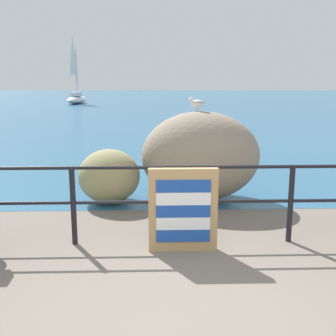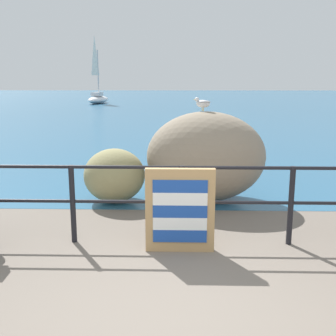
{
  "view_description": "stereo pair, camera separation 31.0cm",
  "coord_description": "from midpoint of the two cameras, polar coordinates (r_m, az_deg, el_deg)",
  "views": [
    {
      "loc": [
        -0.34,
        -3.27,
        2.05
      ],
      "look_at": [
        -0.18,
        2.14,
        0.91
      ],
      "focal_mm": 43.82,
      "sensor_mm": 36.0,
      "label": 1
    },
    {
      "loc": [
        -0.03,
        -3.27,
        2.05
      ],
      "look_at": [
        -0.18,
        2.14,
        0.91
      ],
      "focal_mm": 43.82,
      "sensor_mm": 36.0,
      "label": 2
    }
  ],
  "objects": [
    {
      "name": "folded_deckchair_stack",
      "position": [
        5.0,
        3.46,
        -5.92
      ],
      "size": [
        0.84,
        0.1,
        1.04
      ],
      "color": "tan",
      "rests_on": "ground_plane"
    },
    {
      "name": "breakwater_boulder_left",
      "position": [
        7.11,
        -6.23,
        -1.04
      ],
      "size": [
        1.05,
        1.01,
        0.93
      ],
      "color": "#948C5E",
      "rests_on": "ground"
    },
    {
      "name": "seagull",
      "position": [
        7.09,
        6.11,
        8.99
      ],
      "size": [
        0.32,
        0.25,
        0.23
      ],
      "rotation": [
        0.0,
        0.0,
        2.55
      ],
      "color": "gold",
      "rests_on": "breakwater_boulder_main"
    },
    {
      "name": "sailboat",
      "position": [
        39.56,
        -9.49,
        9.86
      ],
      "size": [
        1.85,
        4.53,
        6.16
      ],
      "rotation": [
        0.0,
        0.0,
        1.44
      ],
      "color": "white",
      "rests_on": "sea_surface"
    },
    {
      "name": "promenade_railing",
      "position": [
        5.21,
        3.54,
        -3.84
      ],
      "size": [
        8.41,
        0.07,
        1.02
      ],
      "color": "black",
      "rests_on": "ground_plane"
    },
    {
      "name": "breakwater_boulder_main",
      "position": [
        7.13,
        6.54,
        1.57
      ],
      "size": [
        2.05,
        1.48,
        1.56
      ],
      "color": "gray",
      "rests_on": "ground"
    },
    {
      "name": "sea_surface",
      "position": [
        51.43,
        1.79,
        9.68
      ],
      "size": [
        120.0,
        90.0,
        0.01
      ],
      "primitive_type": "cube",
      "color": "#285B7F",
      "rests_on": "ground_plane"
    },
    {
      "name": "ground_plane",
      "position": [
        23.37,
        2.02,
        6.79
      ],
      "size": [
        120.0,
        120.0,
        0.1
      ],
      "primitive_type": "cube",
      "color": "#6B6056"
    }
  ]
}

